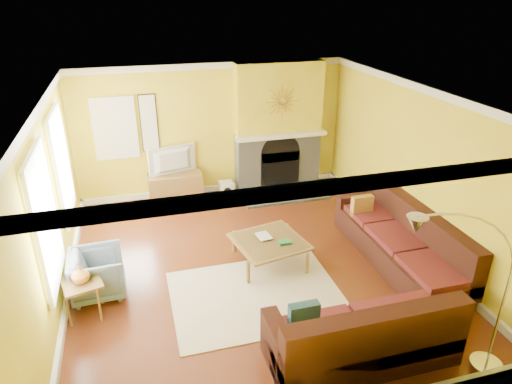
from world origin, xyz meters
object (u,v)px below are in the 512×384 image
object	(u,v)px
sectional_sofa	(347,260)
arc_lamp	(460,301)
coffee_table	(269,251)
armchair	(98,274)
side_table	(85,298)
media_console	(176,188)

from	to	relation	value
sectional_sofa	arc_lamp	distance (m)	2.01
sectional_sofa	coffee_table	distance (m)	1.29
armchair	arc_lamp	distance (m)	4.70
armchair	arc_lamp	xyz separation A→B (m)	(3.79, -2.67, 0.74)
coffee_table	side_table	distance (m)	2.80
armchair	arc_lamp	bearing A→B (deg)	-127.50
coffee_table	arc_lamp	distance (m)	3.16
coffee_table	arc_lamp	world-z (taller)	arc_lamp
sectional_sofa	media_console	xyz separation A→B (m)	(-2.05, 3.60, -0.16)
media_console	armchair	bearing A→B (deg)	-116.79
coffee_table	side_table	size ratio (longest dim) A/B	1.96
sectional_sofa	coffee_table	xyz separation A→B (m)	(-0.89, 0.90, -0.25)
media_console	arc_lamp	distance (m)	6.03
arc_lamp	media_console	bearing A→B (deg)	113.34
sectional_sofa	arc_lamp	bearing A→B (deg)	-80.41
sectional_sofa	side_table	bearing A→B (deg)	174.53
sectional_sofa	armchair	distance (m)	3.56
arc_lamp	coffee_table	bearing A→B (deg)	113.44
sectional_sofa	media_console	world-z (taller)	sectional_sofa
armchair	side_table	size ratio (longest dim) A/B	1.40
media_console	armchair	xyz separation A→B (m)	(-1.42, -2.82, 0.04)
coffee_table	armchair	distance (m)	2.59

